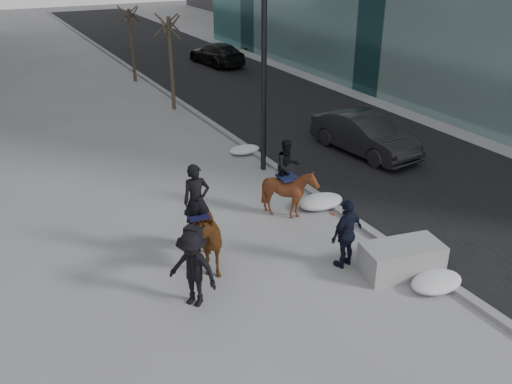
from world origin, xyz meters
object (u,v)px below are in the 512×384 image
planter (402,259)px  mounted_left (200,230)px  mounted_right (289,187)px  car_near (365,134)px

planter → mounted_left: size_ratio=0.73×
planter → mounted_right: 3.88m
planter → mounted_right: mounted_right is taller
planter → car_near: bearing=58.2°
mounted_right → planter: bearing=-77.3°
planter → mounted_left: 4.81m
car_near → mounted_left: bearing=-159.0°
planter → mounted_right: bearing=102.7°
planter → car_near: size_ratio=0.42×
mounted_left → car_near: bearing=27.3°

